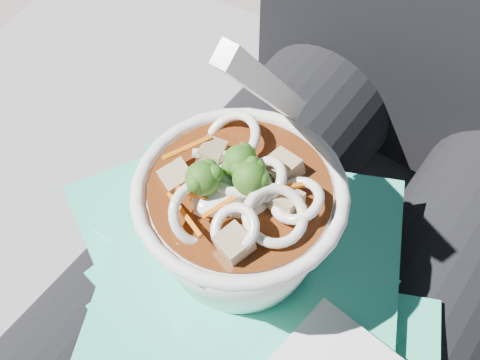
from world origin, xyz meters
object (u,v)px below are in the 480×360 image
Objects in this scene: lap at (271,335)px; udon_bowl at (240,212)px; plastic_bag at (244,288)px; stone_ledge at (328,340)px; person_body at (335,237)px.

lap is 0.14m from udon_bowl.
lap is 1.39× the size of plastic_bag.
lap is at bearing 32.70° from plastic_bag.
udon_bowl reaches higher than stone_ledge.
person_body reaches higher than lap.
person_body is 2.93× the size of plastic_bag.
udon_bowl reaches higher than lap.
plastic_bag is (-0.02, -0.16, 0.38)m from stone_ledge.
stone_ledge is 0.34m from lap.
person_body is (0.00, 0.09, 0.02)m from lap.
lap is 0.08m from plastic_bag.
lap is 2.60× the size of udon_bowl.
person_body is 0.14m from udon_bowl.
plastic_bag reaches higher than stone_ledge.
person_body reaches higher than plastic_bag.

